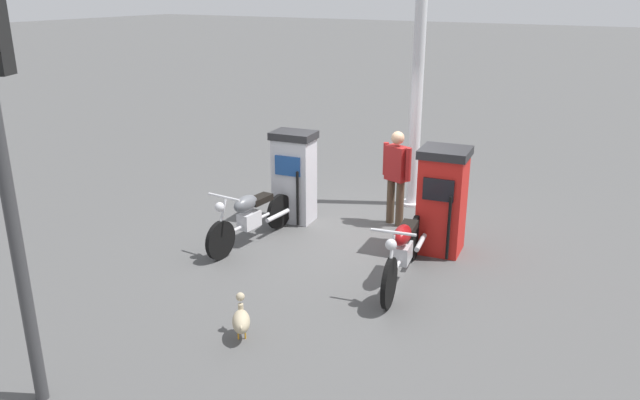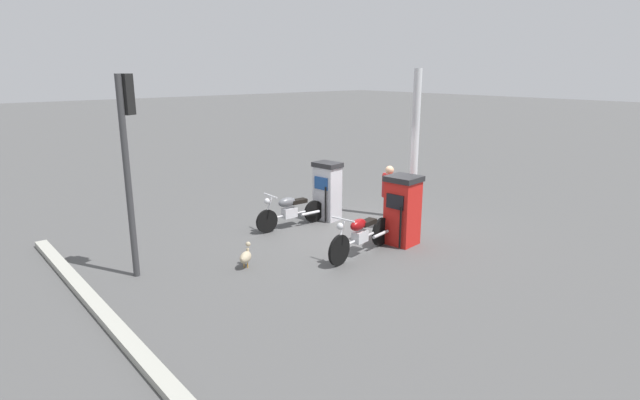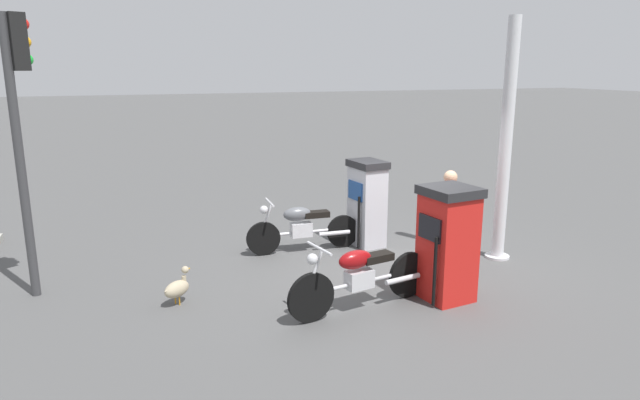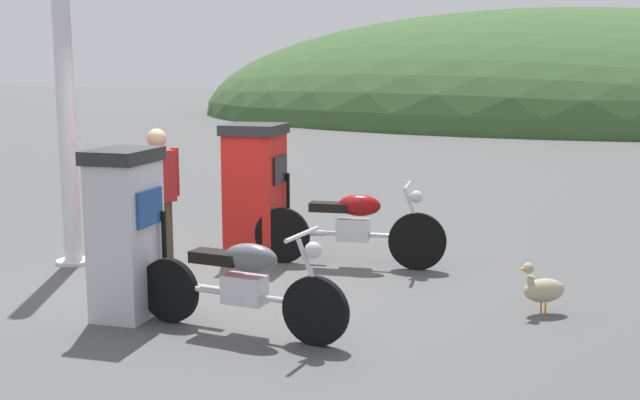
% 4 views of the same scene
% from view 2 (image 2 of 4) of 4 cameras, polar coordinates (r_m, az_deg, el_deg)
% --- Properties ---
extents(ground_plane, '(120.00, 120.00, 0.00)m').
position_cam_2_polar(ground_plane, '(12.45, 4.25, -3.53)').
color(ground_plane, '#4C4C4C').
extents(fuel_pump_near, '(0.58, 0.74, 1.52)m').
position_cam_2_polar(fuel_pump_near, '(13.22, 0.82, 1.05)').
color(fuel_pump_near, silver).
rests_on(fuel_pump_near, ground).
extents(fuel_pump_far, '(0.73, 0.76, 1.57)m').
position_cam_2_polar(fuel_pump_far, '(11.49, 9.23, -1.09)').
color(fuel_pump_far, red).
rests_on(fuel_pump_far, ground).
extents(motorcycle_near_pump, '(2.00, 0.56, 0.93)m').
position_cam_2_polar(motorcycle_near_pump, '(12.61, -3.38, -1.17)').
color(motorcycle_near_pump, black).
rests_on(motorcycle_near_pump, ground).
extents(motorcycle_far_pump, '(2.16, 0.62, 0.96)m').
position_cam_2_polar(motorcycle_far_pump, '(10.75, 4.57, -3.84)').
color(motorcycle_far_pump, black).
rests_on(motorcycle_far_pump, ground).
extents(attendant_person, '(0.30, 0.57, 1.57)m').
position_cam_2_polar(attendant_person, '(12.60, 7.73, 0.80)').
color(attendant_person, '#473828').
rests_on(attendant_person, ground).
extents(wandering_duck, '(0.44, 0.40, 0.49)m').
position_cam_2_polar(wandering_duck, '(10.26, -8.33, -6.28)').
color(wandering_duck, tan).
rests_on(wandering_duck, ground).
extents(roadside_traffic_light, '(0.40, 0.30, 3.77)m').
position_cam_2_polar(roadside_traffic_light, '(9.87, -20.81, 6.14)').
color(roadside_traffic_light, '#38383A').
rests_on(roadside_traffic_light, ground).
extents(canopy_support_pole, '(0.40, 0.40, 3.86)m').
position_cam_2_polar(canopy_support_pole, '(13.31, 10.56, 5.65)').
color(canopy_support_pole, silver).
rests_on(canopy_support_pole, ground).
extents(road_edge_kerb, '(0.36, 7.75, 0.12)m').
position_cam_2_polar(road_edge_kerb, '(9.45, -24.04, -10.47)').
color(road_edge_kerb, '#9E9E93').
rests_on(road_edge_kerb, ground).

